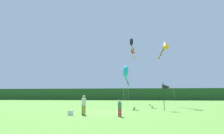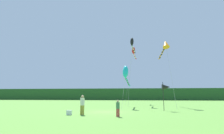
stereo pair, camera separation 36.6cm
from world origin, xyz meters
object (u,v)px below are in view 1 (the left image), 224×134
kite_red (133,51)px  kite_black (132,43)px  cooler_box (71,113)px  kite_cyan (126,73)px  person_child (120,107)px  kite_orange (165,45)px  banner_flag_pole (166,87)px  person_adult (84,104)px

kite_red → kite_black: bearing=-93.0°
cooler_box → kite_cyan: kite_cyan is taller
cooler_box → person_child: bearing=-9.6°
person_child → kite_cyan: bearing=87.8°
kite_red → kite_orange: bearing=-62.7°
kite_cyan → banner_flag_pole: bearing=-36.8°
person_child → kite_orange: kite_orange is taller
cooler_box → kite_black: size_ratio=0.03×
person_adult → kite_orange: kite_orange is taller
kite_red → kite_black: (-0.33, -6.39, -0.08)m
kite_orange → cooler_box: bearing=-131.7°
banner_flag_pole → kite_black: (-3.67, 10.14, 8.53)m
kite_black → person_child: bearing=-94.9°
banner_flag_pole → kite_black: kite_black is taller
banner_flag_pole → kite_orange: (1.57, 7.03, 7.03)m
person_adult → kite_orange: bearing=50.6°
person_child → kite_red: size_ratio=0.11×
banner_flag_pole → kite_red: bearing=101.4°
person_adult → banner_flag_pole: size_ratio=0.54×
person_child → kite_cyan: size_ratio=0.20×
banner_flag_pole → kite_cyan: (-4.68, 3.51, 2.14)m
person_child → kite_red: (1.71, 22.54, 10.47)m
person_adult → kite_orange: 17.84m
person_child → cooler_box: bearing=170.4°
person_adult → kite_cyan: (3.63, 8.53, 3.79)m
cooler_box → banner_flag_pole: banner_flag_pole is taller
kite_orange → kite_black: size_ratio=0.87×
kite_orange → person_child: bearing=-116.9°
banner_flag_pole → kite_cyan: kite_cyan is taller
person_child → kite_orange: 17.11m
kite_red → banner_flag_pole: bearing=-78.6°
person_child → kite_orange: (6.62, 13.04, 8.89)m
kite_orange → kite_black: (-5.24, 3.11, 1.50)m
person_adult → cooler_box: person_adult is taller
person_child → banner_flag_pole: size_ratio=0.42×
kite_orange → kite_cyan: (-6.25, -3.52, -4.89)m
person_adult → kite_red: bearing=77.0°
banner_flag_pole → kite_orange: 10.06m
kite_red → kite_black: size_ratio=1.01×
person_adult → banner_flag_pole: banner_flag_pole is taller
person_adult → kite_black: bearing=73.0°
banner_flag_pole → kite_red: kite_red is taller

